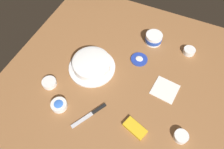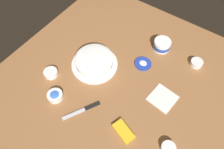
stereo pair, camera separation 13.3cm
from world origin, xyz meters
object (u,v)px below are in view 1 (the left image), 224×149
(frosting_tub_lid, at_px, (139,59))
(candy_box_lower, at_px, (135,128))
(frosted_cake, at_px, (92,64))
(frosting_tub, at_px, (154,38))
(sprinkle_bowl_orange, at_px, (181,136))
(sprinkle_bowl_green, at_px, (189,51))
(sprinkle_bowl_blue, at_px, (59,105))
(paper_napkin, at_px, (165,89))
(sprinkle_bowl_pink, at_px, (49,83))
(spreading_knife, at_px, (92,113))

(frosting_tub_lid, height_order, candy_box_lower, candy_box_lower)
(frosted_cake, relative_size, frosting_tub, 2.57)
(frosted_cake, bearing_deg, frosting_tub, -127.33)
(frosting_tub, height_order, candy_box_lower, frosting_tub)
(frosted_cake, relative_size, sprinkle_bowl_orange, 3.93)
(sprinkle_bowl_green, relative_size, sprinkle_bowl_blue, 0.85)
(frosting_tub_lid, xyz_separation_m, sprinkle_bowl_blue, (0.31, 0.52, 0.01))
(frosting_tub, xyz_separation_m, candy_box_lower, (-0.11, 0.66, -0.03))
(sprinkle_bowl_orange, relative_size, paper_napkin, 0.53)
(frosting_tub, bearing_deg, sprinkle_bowl_pink, 51.66)
(frosted_cake, height_order, sprinkle_bowl_green, frosted_cake)
(sprinkle_bowl_orange, relative_size, candy_box_lower, 0.60)
(frosting_tub, distance_m, sprinkle_bowl_pink, 0.78)
(frosting_tub, bearing_deg, sprinkle_bowl_blue, 64.26)
(candy_box_lower, bearing_deg, sprinkle_bowl_green, -83.65)
(frosted_cake, distance_m, candy_box_lower, 0.49)
(frosted_cake, xyz_separation_m, spreading_knife, (-0.15, 0.29, -0.04))
(sprinkle_bowl_green, bearing_deg, sprinkle_bowl_orange, 99.07)
(frosting_tub, distance_m, candy_box_lower, 0.67)
(sprinkle_bowl_green, xyz_separation_m, sprinkle_bowl_pink, (0.75, 0.62, -0.00))
(frosted_cake, xyz_separation_m, sprinkle_bowl_orange, (-0.66, 0.21, -0.02))
(frosting_tub_lid, distance_m, sprinkle_bowl_orange, 0.56)
(paper_napkin, bearing_deg, frosting_tub_lid, -33.59)
(frosting_tub, distance_m, paper_napkin, 0.40)
(sprinkle_bowl_blue, bearing_deg, candy_box_lower, -172.85)
(paper_napkin, bearing_deg, sprinkle_bowl_orange, 122.56)
(frosting_tub, height_order, paper_napkin, frosting_tub)
(frosted_cake, xyz_separation_m, frosting_tub_lid, (-0.26, -0.19, -0.04))
(frosting_tub_lid, bearing_deg, spreading_knife, 76.84)
(spreading_knife, bearing_deg, sprinkle_bowl_green, -120.71)
(frosting_tub, distance_m, sprinkle_bowl_orange, 0.70)
(frosting_tub_lid, height_order, sprinkle_bowl_pink, sprinkle_bowl_pink)
(candy_box_lower, height_order, paper_napkin, candy_box_lower)
(sprinkle_bowl_orange, bearing_deg, frosted_cake, -18.03)
(sprinkle_bowl_blue, xyz_separation_m, paper_napkin, (-0.54, -0.37, -0.02))
(sprinkle_bowl_green, relative_size, sprinkle_bowl_orange, 1.03)
(sprinkle_bowl_orange, relative_size, sprinkle_bowl_blue, 0.83)
(spreading_knife, distance_m, sprinkle_bowl_pink, 0.35)
(frosted_cake, relative_size, frosting_tub_lid, 2.71)
(frosted_cake, distance_m, frosting_tub_lid, 0.33)
(spreading_knife, height_order, sprinkle_bowl_green, sprinkle_bowl_green)
(paper_napkin, bearing_deg, sprinkle_bowl_pink, 21.18)
(sprinkle_bowl_green, height_order, sprinkle_bowl_blue, sprinkle_bowl_blue)
(sprinkle_bowl_orange, bearing_deg, frosting_tub, -59.34)
(spreading_knife, xyz_separation_m, candy_box_lower, (-0.26, -0.02, 0.00))
(candy_box_lower, bearing_deg, sprinkle_bowl_orange, -147.89)
(frosting_tub_lid, xyz_separation_m, paper_napkin, (-0.23, 0.15, -0.00))
(sprinkle_bowl_green, relative_size, paper_napkin, 0.54)
(frosting_tub_lid, distance_m, candy_box_lower, 0.49)
(paper_napkin, bearing_deg, candy_box_lower, 75.16)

